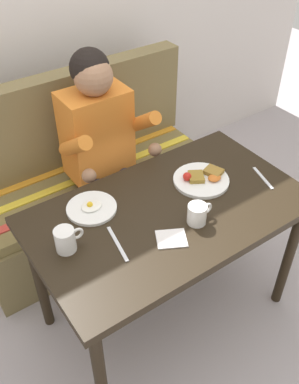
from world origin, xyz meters
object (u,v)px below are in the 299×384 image
Objects in this scene: napkin at (171,239)px; knife at (118,244)px; plate_breakfast at (202,179)px; fork at (263,178)px; coffee_mug_second at (66,239)px; coffee_mug at (198,213)px; person at (104,143)px; plate_eggs at (92,208)px; couch at (91,188)px; table at (169,222)px.

knife is (-0.19, 0.10, -0.00)m from napkin.
fork is (0.25, -0.15, -0.01)m from plate_breakfast.
coffee_mug is at bearing -18.53° from coffee_mug_second.
person is at bearing 80.67° from napkin.
plate_breakfast is at bearing -13.15° from plate_eggs.
person is 0.73m from coffee_mug_second.
coffee_mug is at bearing -134.32° from plate_breakfast.
coffee_mug_second is at bearing -142.31° from plate_eggs.
person is 0.57m from plate_breakfast.
person reaches higher than plate_eggs.
person reaches higher than fork.
plate_eggs is 0.24m from knife.
couch is 7.20× the size of knife.
person is (0.02, -0.17, 0.41)m from couch.
plate_eggs is 0.24m from coffee_mug_second.
coffee_mug is 0.44m from fork.
couch is 1.00m from napkin.
couch is 12.20× the size of coffee_mug.
person is (0.02, 0.59, 0.09)m from table.
coffee_mug is at bearing -87.17° from couch.
person is at bearing 141.33° from fork.
plate_eggs is at bearing 166.85° from plate_breakfast.
plate_breakfast is 0.40m from napkin.
coffee_mug is 0.15m from napkin.
person is 4.70× the size of plate_breakfast.
napkin is (-0.12, -0.74, -0.01)m from person.
couch is at bearing 108.63° from plate_breakfast.
plate_breakfast is at bearing 165.74° from fork.
napkin is at bearing -124.74° from table.
knife is at bearing 166.68° from coffee_mug.
person is at bearing -83.97° from couch.
fork is at bearing -30.88° from plate_breakfast.
knife is at bearing -109.70° from couch.
plate_breakfast is (0.24, -0.70, 0.41)m from couch.
plate_eggs is 1.83× the size of coffee_mug.
person is 10.25× the size of napkin.
coffee_mug_second is (-0.46, 0.04, 0.13)m from table.
couch is 8.47× the size of fork.
coffee_mug is 0.35m from knife.
fork is (0.48, -0.85, 0.40)m from couch.
coffee_mug is 0.59× the size of knife.
table is 0.19m from coffee_mug.
knife is at bearing -115.87° from person.
couch is 12.20× the size of coffee_mug_second.
coffee_mug_second is at bearing -122.64° from couch.
plate_eggs is at bearing 135.43° from coffee_mug.
table is at bearing 19.49° from knife.
plate_breakfast reaches higher than fork.
person is at bearing 92.05° from coffee_mug.
table is at bearing 55.26° from napkin.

